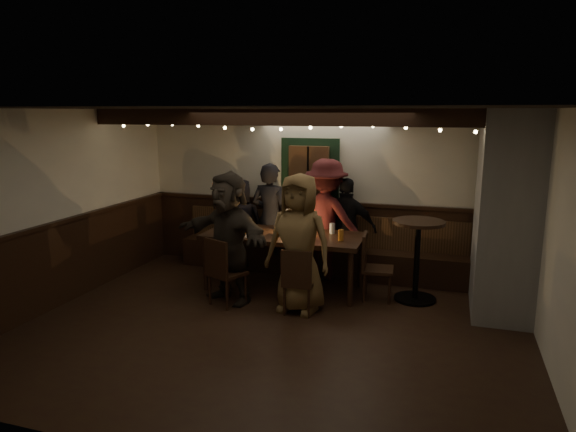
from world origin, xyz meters
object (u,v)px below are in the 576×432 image
(dining_table, at_px, (284,239))
(person_b, at_px, (270,218))
(chair_near_right, at_px, (298,278))
(person_f, at_px, (229,237))
(person_a, at_px, (241,224))
(chair_end, at_px, (372,263))
(person_d, at_px, (326,219))
(high_top, at_px, (417,250))
(chair_near_left, at_px, (222,268))
(person_c, at_px, (298,230))
(person_g, at_px, (299,243))
(person_e, at_px, (347,229))

(dining_table, relative_size, person_b, 1.30)
(chair_near_right, xyz_separation_m, person_f, (-1.05, 0.22, 0.41))
(person_b, bearing_deg, person_a, 5.95)
(chair_end, relative_size, person_f, 0.52)
(person_f, bearing_deg, person_d, 77.50)
(chair_end, xyz_separation_m, person_f, (-1.85, -0.64, 0.38))
(chair_near_right, distance_m, high_top, 1.73)
(chair_near_left, bearing_deg, person_b, 86.65)
(chair_end, xyz_separation_m, person_c, (-1.27, 0.70, 0.22))
(dining_table, bearing_deg, person_d, 56.11)
(high_top, bearing_deg, chair_end, -166.81)
(dining_table, distance_m, person_d, 0.85)
(person_c, relative_size, person_g, 0.82)
(person_c, xyz_separation_m, person_g, (0.44, -1.40, 0.16))
(chair_near_left, relative_size, person_d, 0.50)
(high_top, relative_size, person_b, 0.63)
(chair_near_left, bearing_deg, person_f, 89.33)
(chair_near_right, distance_m, person_d, 1.65)
(dining_table, bearing_deg, chair_near_left, -121.84)
(person_e, bearing_deg, high_top, 149.45)
(person_b, xyz_separation_m, person_c, (0.48, -0.08, -0.14))
(person_d, height_order, person_g, person_d)
(chair_end, bearing_deg, person_e, 122.51)
(person_a, relative_size, person_g, 0.83)
(person_a, bearing_deg, person_g, 115.44)
(chair_near_right, relative_size, person_d, 0.47)
(chair_near_left, relative_size, chair_end, 1.00)
(person_a, xyz_separation_m, person_b, (0.52, -0.01, 0.14))
(person_c, xyz_separation_m, person_e, (0.76, 0.11, 0.04))
(person_g, bearing_deg, chair_end, 46.97)
(chair_near_right, relative_size, person_g, 0.48)
(dining_table, relative_size, person_d, 1.24)
(dining_table, distance_m, chair_end, 1.31)
(person_c, height_order, person_d, person_d)
(person_b, distance_m, person_d, 0.93)
(chair_near_left, relative_size, person_f, 0.52)
(person_b, bearing_deg, chair_end, 163.13)
(person_b, height_order, person_d, person_d)
(high_top, distance_m, person_a, 2.94)
(person_g, bearing_deg, high_top, 37.36)
(chair_near_left, bearing_deg, chair_near_right, 0.35)
(chair_near_right, height_order, person_e, person_e)
(dining_table, xyz_separation_m, chair_end, (1.29, -0.04, -0.23))
(person_d, xyz_separation_m, person_f, (-1.03, -1.37, -0.03))
(high_top, relative_size, person_d, 0.60)
(person_b, height_order, person_f, person_f)
(person_a, xyz_separation_m, person_e, (1.76, 0.02, 0.04))
(dining_table, height_order, chair_end, dining_table)
(chair_near_left, bearing_deg, person_c, 69.70)
(high_top, bearing_deg, person_g, -149.48)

